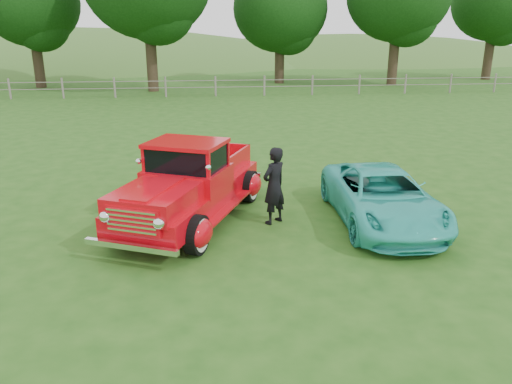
{
  "coord_description": "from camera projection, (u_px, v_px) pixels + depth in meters",
  "views": [
    {
      "loc": [
        -0.87,
        -8.88,
        4.02
      ],
      "look_at": [
        0.22,
        1.2,
        0.67
      ],
      "focal_mm": 35.0,
      "sensor_mm": 36.0,
      "label": 1
    }
  ],
  "objects": [
    {
      "name": "teal_sedan",
      "position": [
        382.0,
        197.0,
        10.65
      ],
      "size": [
        2.02,
        4.2,
        1.16
      ],
      "primitive_type": "imported",
      "rotation": [
        0.0,
        0.0,
        -0.03
      ],
      "color": "#30C1B0",
      "rests_on": "ground"
    },
    {
      "name": "fence_line",
      "position": [
        215.0,
        86.0,
        30.3
      ],
      "size": [
        48.0,
        0.12,
        1.2
      ],
      "color": "gray",
      "rests_on": "ground"
    },
    {
      "name": "ground",
      "position": [
        251.0,
        244.0,
        9.73
      ],
      "size": [
        140.0,
        140.0,
        0.0
      ],
      "primitive_type": "plane",
      "color": "#204E14",
      "rests_on": "ground"
    },
    {
      "name": "red_pickup",
      "position": [
        189.0,
        186.0,
        10.68
      ],
      "size": [
        3.63,
        5.27,
        1.78
      ],
      "rotation": [
        0.0,
        0.0,
        -0.41
      ],
      "color": "black",
      "rests_on": "ground"
    },
    {
      "name": "tree_far_east",
      "position": [
        496.0,
        2.0,
        38.45
      ],
      "size": [
        6.6,
        6.6,
        8.86
      ],
      "color": "black",
      "rests_on": "ground"
    },
    {
      "name": "man",
      "position": [
        274.0,
        186.0,
        10.54
      ],
      "size": [
        0.72,
        0.69,
        1.67
      ],
      "primitive_type": "imported",
      "rotation": [
        0.0,
        0.0,
        3.82
      ],
      "color": "black",
      "rests_on": "ground"
    },
    {
      "name": "tree_mid_west",
      "position": [
        30.0,
        3.0,
        33.18
      ],
      "size": [
        6.4,
        6.4,
        8.46
      ],
      "color": "black",
      "rests_on": "ground"
    },
    {
      "name": "tree_near_east",
      "position": [
        280.0,
        9.0,
        35.96
      ],
      "size": [
        6.8,
        6.8,
        8.33
      ],
      "color": "black",
      "rests_on": "ground"
    },
    {
      "name": "distant_hills",
      "position": [
        177.0,
        94.0,
        66.86
      ],
      "size": [
        116.0,
        60.0,
        18.0
      ],
      "color": "#3C6A27",
      "rests_on": "ground"
    }
  ]
}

